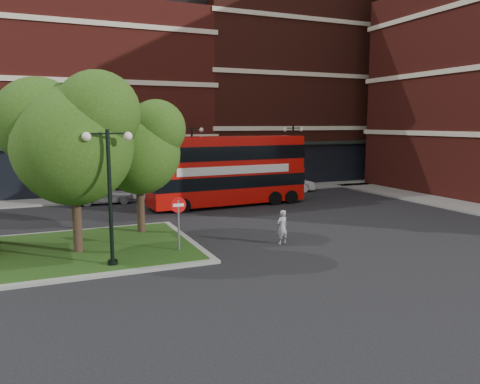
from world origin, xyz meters
name	(u,v)px	position (x,y,z in m)	size (l,w,h in m)	color
ground	(253,253)	(0.00, 0.00, 0.00)	(120.00, 120.00, 0.00)	black
pavement_far	(158,195)	(0.00, 16.50, 0.06)	(44.00, 3.00, 0.12)	slate
terrace_far_left	(33,100)	(-8.00, 24.00, 7.00)	(26.00, 12.00, 14.00)	maroon
terrace_far_right	(281,94)	(14.00, 24.00, 8.00)	(18.00, 12.00, 16.00)	#471911
traffic_island	(38,254)	(-8.00, 3.00, 0.07)	(12.60, 7.60, 0.15)	gray
tree_island_west	(70,134)	(-6.60, 2.58, 4.79)	(5.40, 4.71, 7.21)	#2D2116
tree_island_east	(137,144)	(-3.58, 5.06, 4.24)	(4.46, 3.90, 6.29)	#2D2116
lamp_island	(110,191)	(-5.50, 0.20, 2.83)	(1.72, 0.36, 5.00)	black
lamp_far_left	(192,158)	(2.00, 14.50, 2.83)	(1.72, 0.36, 5.00)	black
lamp_far_right	(293,155)	(10.00, 14.50, 2.83)	(1.72, 0.36, 5.00)	black
bus	(228,166)	(3.18, 10.75, 2.53)	(10.20, 2.86, 3.85)	#C10C07
woman	(282,227)	(1.79, 0.86, 0.75)	(0.55, 0.36, 1.50)	gray
car_silver	(103,194)	(-4.11, 14.50, 0.66)	(1.56, 3.87, 1.32)	silver
car_white	(287,183)	(9.57, 14.50, 0.67)	(1.41, 4.04, 1.33)	silver
no_entry_sign	(178,213)	(-2.75, 1.17, 1.64)	(0.64, 0.08, 2.30)	slate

